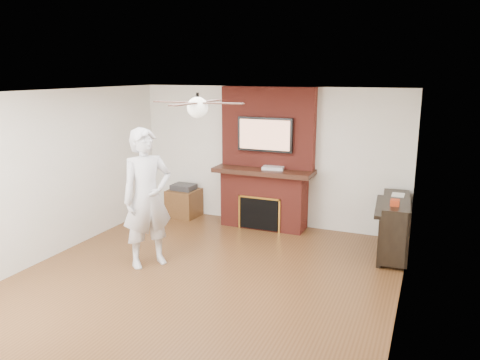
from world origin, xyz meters
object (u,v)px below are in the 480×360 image
at_px(side_table, 184,202).
at_px(piano, 394,225).
at_px(fireplace, 265,172).
at_px(person, 147,198).

bearing_deg(side_table, piano, -4.51).
bearing_deg(fireplace, person, -112.34).
bearing_deg(fireplace, piano, -13.47).
bearing_deg(side_table, fireplace, 4.80).
bearing_deg(piano, fireplace, 162.25).
distance_m(person, side_table, 2.46).
height_order(fireplace, piano, fireplace).
relative_size(side_table, piano, 0.47).
distance_m(person, piano, 3.73).
xyz_separation_m(person, side_table, (-0.69, 2.25, -0.71)).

